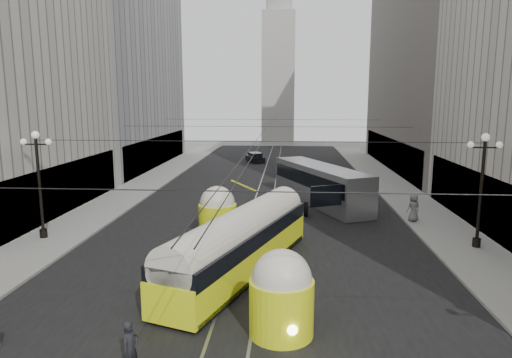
# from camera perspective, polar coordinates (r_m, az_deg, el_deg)

# --- Properties ---
(road) EXTENTS (20.00, 85.00, 0.02)m
(road) POSITION_cam_1_polar(r_m,az_deg,el_deg) (40.79, 1.18, -1.84)
(road) COLOR black
(road) RESTS_ON ground
(sidewalk_left) EXTENTS (4.00, 72.00, 0.15)m
(sidewalk_left) POSITION_cam_1_polar(r_m,az_deg,el_deg) (46.32, -13.59, -0.60)
(sidewalk_left) COLOR gray
(sidewalk_left) RESTS_ON ground
(sidewalk_right) EXTENTS (4.00, 72.00, 0.15)m
(sidewalk_right) POSITION_cam_1_polar(r_m,az_deg,el_deg) (45.28, 16.77, -0.98)
(sidewalk_right) COLOR gray
(sidewalk_right) RESTS_ON ground
(rail_left) EXTENTS (0.12, 85.00, 0.04)m
(rail_left) POSITION_cam_1_polar(r_m,az_deg,el_deg) (40.83, 0.13, -1.82)
(rail_left) COLOR gray
(rail_left) RESTS_ON ground
(rail_right) EXTENTS (0.12, 85.00, 0.04)m
(rail_right) POSITION_cam_1_polar(r_m,az_deg,el_deg) (40.76, 2.24, -1.85)
(rail_right) COLOR gray
(rail_right) RESTS_ON ground
(building_left_far) EXTENTS (12.60, 28.60, 28.60)m
(building_left_far) POSITION_cam_1_polar(r_m,az_deg,el_deg) (59.88, -18.16, 15.20)
(building_left_far) COLOR #999999
(building_left_far) RESTS_ON ground
(building_right_far) EXTENTS (12.60, 32.60, 32.60)m
(building_right_far) POSITION_cam_1_polar(r_m,az_deg,el_deg) (58.78, 22.91, 17.00)
(building_right_far) COLOR #514C47
(building_right_far) RESTS_ON ground
(distant_tower) EXTENTS (6.00, 6.00, 31.36)m
(distant_tower) POSITION_cam_1_polar(r_m,az_deg,el_deg) (87.65, 2.83, 14.28)
(distant_tower) COLOR #B2AFA8
(distant_tower) RESTS_ON ground
(lamppost_left_mid) EXTENTS (1.86, 0.44, 6.37)m
(lamppost_left_mid) POSITION_cam_1_polar(r_m,az_deg,el_deg) (29.63, -25.50, 0.07)
(lamppost_left_mid) COLOR black
(lamppost_left_mid) RESTS_ON sidewalk_left
(lamppost_right_mid) EXTENTS (1.86, 0.44, 6.37)m
(lamppost_right_mid) POSITION_cam_1_polar(r_m,az_deg,el_deg) (27.89, 26.37, -0.56)
(lamppost_right_mid) COLOR black
(lamppost_right_mid) RESTS_ON sidewalk_right
(catenary) EXTENTS (25.00, 72.00, 0.23)m
(catenary) POSITION_cam_1_polar(r_m,az_deg,el_deg) (38.99, 1.31, 6.35)
(catenary) COLOR black
(catenary) RESTS_ON ground
(streetcar) EXTENTS (6.38, 13.96, 3.20)m
(streetcar) POSITION_cam_1_polar(r_m,az_deg,el_deg) (22.14, -1.88, -7.85)
(streetcar) COLOR #EFFF16
(streetcar) RESTS_ON ground
(city_bus) EXTENTS (7.33, 12.64, 3.10)m
(city_bus) POSITION_cam_1_polar(r_m,az_deg,el_deg) (36.93, 8.01, -0.50)
(city_bus) COLOR gray
(city_bus) RESTS_ON ground
(sedan_white_far) EXTENTS (2.93, 4.33, 1.27)m
(sedan_white_far) POSITION_cam_1_polar(r_m,az_deg,el_deg) (54.88, 4.35, 1.79)
(sedan_white_far) COLOR white
(sedan_white_far) RESTS_ON ground
(sedan_dark_far) EXTENTS (2.92, 4.31, 1.26)m
(sedan_dark_far) POSITION_cam_1_polar(r_m,az_deg,el_deg) (61.36, -0.11, 2.68)
(sedan_dark_far) COLOR black
(sedan_dark_far) RESTS_ON ground
(pedestrian_crossing_a) EXTENTS (0.61, 0.75, 1.77)m
(pedestrian_crossing_a) POSITION_cam_1_polar(r_m,az_deg,el_deg) (15.19, -15.44, -19.79)
(pedestrian_crossing_a) COLOR black
(pedestrian_crossing_a) RESTS_ON ground
(pedestrian_sidewalk_right) EXTENTS (1.06, 0.84, 1.88)m
(pedestrian_sidewalk_right) POSITION_cam_1_polar(r_m,az_deg,el_deg) (32.67, 19.09, -3.41)
(pedestrian_sidewalk_right) COLOR slate
(pedestrian_sidewalk_right) RESTS_ON sidewalk_right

